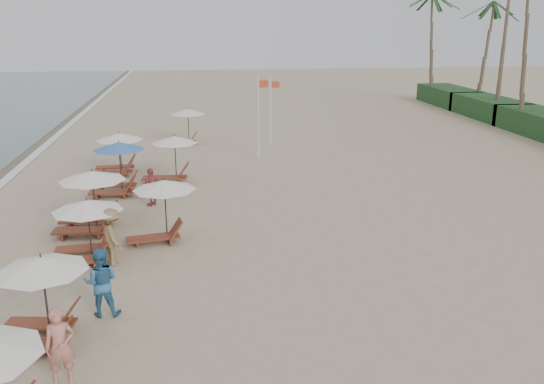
{
  "coord_description": "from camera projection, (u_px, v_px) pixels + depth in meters",
  "views": [
    {
      "loc": [
        -1.85,
        -13.67,
        7.55
      ],
      "look_at": [
        1.0,
        6.82,
        1.3
      ],
      "focal_mm": 37.46,
      "sensor_mm": 36.0,
      "label": 1
    }
  ],
  "objects": [
    {
      "name": "ground",
      "position": [
        270.0,
        311.0,
        15.39
      ],
      "size": [
        160.0,
        160.0,
        0.0
      ],
      "primitive_type": "plane",
      "color": "tan",
      "rests_on": "ground"
    },
    {
      "name": "lounger_station_1",
      "position": [
        38.0,
        298.0,
        13.57
      ],
      "size": [
        2.43,
        2.19,
        2.24
      ],
      "color": "brown",
      "rests_on": "ground"
    },
    {
      "name": "lounger_station_2",
      "position": [
        83.0,
        229.0,
        18.32
      ],
      "size": [
        2.5,
        2.27,
        2.07
      ],
      "color": "brown",
      "rests_on": "ground"
    },
    {
      "name": "lounger_station_3",
      "position": [
        87.0,
        202.0,
        20.87
      ],
      "size": [
        2.76,
        2.44,
        2.33
      ],
      "color": "brown",
      "rests_on": "ground"
    },
    {
      "name": "lounger_station_4",
      "position": [
        115.0,
        169.0,
        25.47
      ],
      "size": [
        2.62,
        2.3,
        2.39
      ],
      "color": "brown",
      "rests_on": "ground"
    },
    {
      "name": "lounger_station_5",
      "position": [
        116.0,
        153.0,
        28.8
      ],
      "size": [
        2.64,
        2.37,
        2.13
      ],
      "color": "brown",
      "rests_on": "ground"
    },
    {
      "name": "inland_station_0",
      "position": [
        160.0,
        203.0,
        19.85
      ],
      "size": [
        2.63,
        2.24,
        2.22
      ],
      "color": "brown",
      "rests_on": "ground"
    },
    {
      "name": "inland_station_1",
      "position": [
        170.0,
        156.0,
        27.39
      ],
      "size": [
        2.84,
        2.24,
        2.22
      ],
      "color": "brown",
      "rests_on": "ground"
    },
    {
      "name": "inland_station_2",
      "position": [
        186.0,
        121.0,
        35.92
      ],
      "size": [
        2.51,
        2.24,
        2.22
      ],
      "color": "brown",
      "rests_on": "ground"
    },
    {
      "name": "beachgoer_near",
      "position": [
        60.0,
        346.0,
        12.13
      ],
      "size": [
        0.71,
        0.54,
        1.75
      ],
      "primitive_type": "imported",
      "rotation": [
        0.0,
        0.0,
        0.21
      ],
      "color": "tan",
      "rests_on": "ground"
    },
    {
      "name": "beachgoer_mid_a",
      "position": [
        101.0,
        282.0,
        14.94
      ],
      "size": [
        0.96,
        0.76,
        1.9
      ],
      "primitive_type": "imported",
      "rotation": [
        0.0,
        0.0,
        3.09
      ],
      "color": "teal",
      "rests_on": "ground"
    },
    {
      "name": "beachgoer_mid_b",
      "position": [
        112.0,
        237.0,
        18.06
      ],
      "size": [
        1.2,
        1.41,
        1.89
      ],
      "primitive_type": "imported",
      "rotation": [
        0.0,
        0.0,
        2.07
      ],
      "color": "olive",
      "rests_on": "ground"
    },
    {
      "name": "beachgoer_far_a",
      "position": [
        152.0,
        187.0,
        23.99
      ],
      "size": [
        0.93,
        0.99,
        1.64
      ],
      "primitive_type": "imported",
      "rotation": [
        0.0,
        0.0,
        4.0
      ],
      "color": "#A84543",
      "rests_on": "ground"
    },
    {
      "name": "flag_pole_near",
      "position": [
        259.0,
        114.0,
        31.8
      ],
      "size": [
        0.6,
        0.08,
        4.62
      ],
      "color": "silver",
      "rests_on": "ground"
    },
    {
      "name": "flag_pole_far",
      "position": [
        271.0,
        108.0,
        35.42
      ],
      "size": [
        0.59,
        0.08,
        4.18
      ],
      "color": "silver",
      "rests_on": "ground"
    }
  ]
}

